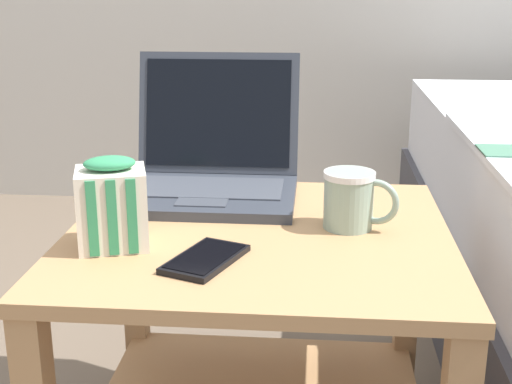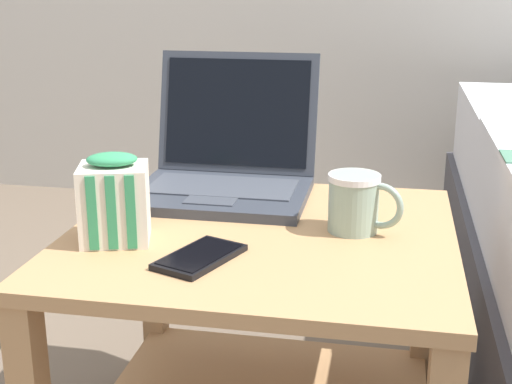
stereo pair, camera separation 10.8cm
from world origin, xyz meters
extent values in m
cube|color=tan|center=(0.00, 0.00, 0.45)|extent=(0.62, 0.58, 0.02)
cube|color=tan|center=(-0.28, 0.26, 0.22)|extent=(0.04, 0.04, 0.44)
cube|color=tan|center=(0.28, 0.26, 0.22)|extent=(0.04, 0.04, 0.44)
cube|color=#333842|center=(-0.11, 0.16, 0.47)|extent=(0.32, 0.24, 0.02)
cube|color=#424751|center=(-0.11, 0.17, 0.48)|extent=(0.27, 0.13, 0.00)
cube|color=#424751|center=(-0.11, 0.09, 0.48)|extent=(0.09, 0.05, 0.00)
cube|color=#333842|center=(-0.11, 0.31, 0.60)|extent=(0.32, 0.07, 0.23)
cube|color=black|center=(-0.11, 0.30, 0.60)|extent=(0.29, 0.05, 0.20)
cube|color=green|center=(-0.02, 0.30, 0.53)|extent=(0.04, 0.01, 0.04)
cube|color=yellow|center=(-0.12, 0.32, 0.62)|extent=(0.03, 0.01, 0.04)
cube|color=black|center=(-0.01, 0.33, 0.66)|extent=(0.04, 0.01, 0.04)
cylinder|color=#8CA593|center=(0.14, 0.03, 0.51)|extent=(0.08, 0.08, 0.09)
cylinder|color=silver|center=(0.14, 0.03, 0.55)|extent=(0.08, 0.08, 0.01)
cylinder|color=black|center=(0.14, 0.03, 0.54)|extent=(0.07, 0.07, 0.01)
torus|color=#8CA593|center=(0.19, 0.02, 0.51)|extent=(0.08, 0.03, 0.08)
cube|color=silver|center=(-0.21, -0.08, 0.52)|extent=(0.12, 0.11, 0.12)
cube|color=#338C59|center=(-0.23, -0.13, 0.52)|extent=(0.01, 0.01, 0.11)
cube|color=#338C59|center=(-0.20, -0.13, 0.52)|extent=(0.01, 0.01, 0.11)
cube|color=#338C59|center=(-0.17, -0.12, 0.52)|extent=(0.01, 0.01, 0.11)
ellipsoid|color=#338C59|center=(-0.21, -0.08, 0.59)|extent=(0.09, 0.07, 0.02)
cube|color=black|center=(-0.07, -0.13, 0.47)|extent=(0.12, 0.16, 0.01)
cube|color=black|center=(-0.07, -0.13, 0.47)|extent=(0.11, 0.14, 0.00)
camera|label=1|loc=(0.09, -1.08, 0.86)|focal=50.00mm
camera|label=2|loc=(0.20, -1.06, 0.86)|focal=50.00mm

